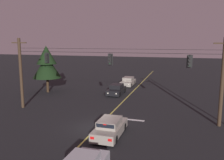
# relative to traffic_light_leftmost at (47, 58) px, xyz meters

# --- Properties ---
(ground_plane) EXTENTS (180.00, 180.00, 0.00)m
(ground_plane) POSITION_rel_traffic_light_leftmost_xyz_m (6.74, -3.47, -5.54)
(ground_plane) COLOR black
(lane_centre_stripe) EXTENTS (0.14, 60.00, 0.01)m
(lane_centre_stripe) POSITION_rel_traffic_light_leftmost_xyz_m (6.74, 6.02, -5.54)
(lane_centre_stripe) COLOR #D1C64C
(lane_centre_stripe) RESTS_ON ground
(stop_bar_paint) EXTENTS (3.40, 0.36, 0.01)m
(stop_bar_paint) POSITION_rel_traffic_light_leftmost_xyz_m (8.64, -0.58, -5.54)
(stop_bar_paint) COLOR silver
(stop_bar_paint) RESTS_ON ground
(signal_span_assembly) EXTENTS (21.78, 0.32, 7.59)m
(signal_span_assembly) POSITION_rel_traffic_light_leftmost_xyz_m (6.74, 0.02, -1.58)
(signal_span_assembly) COLOR #38281C
(signal_span_assembly) RESTS_ON ground
(traffic_light_leftmost) EXTENTS (0.48, 0.41, 1.22)m
(traffic_light_leftmost) POSITION_rel_traffic_light_leftmost_xyz_m (0.00, 0.00, 0.00)
(traffic_light_leftmost) COLOR black
(traffic_light_left_inner) EXTENTS (0.48, 0.41, 1.22)m
(traffic_light_left_inner) POSITION_rel_traffic_light_leftmost_xyz_m (6.84, 0.00, 0.00)
(traffic_light_left_inner) COLOR black
(traffic_light_centre) EXTENTS (0.48, 0.41, 1.22)m
(traffic_light_centre) POSITION_rel_traffic_light_leftmost_xyz_m (14.03, 0.00, 0.00)
(traffic_light_centre) COLOR black
(car_waiting_near_lane) EXTENTS (1.80, 4.33, 1.39)m
(car_waiting_near_lane) POSITION_rel_traffic_light_leftmost_xyz_m (8.29, -4.73, -4.89)
(car_waiting_near_lane) COLOR gray
(car_waiting_near_lane) RESTS_ON ground
(car_oncoming_lead) EXTENTS (1.80, 4.42, 1.39)m
(car_oncoming_lead) POSITION_rel_traffic_light_leftmost_xyz_m (4.91, 9.33, -4.89)
(car_oncoming_lead) COLOR black
(car_oncoming_lead) RESTS_ON ground
(car_oncoming_trailing) EXTENTS (1.80, 4.42, 1.39)m
(car_oncoming_trailing) POSITION_rel_traffic_light_leftmost_xyz_m (5.04, 16.02, -4.89)
(car_oncoming_trailing) COLOR gray
(car_oncoming_trailing) RESTS_ON ground
(tree_verge_near) EXTENTS (3.96, 3.96, 6.65)m
(tree_verge_near) POSITION_rel_traffic_light_leftmost_xyz_m (-4.93, 7.82, -1.40)
(tree_verge_near) COLOR #332316
(tree_verge_near) RESTS_ON ground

